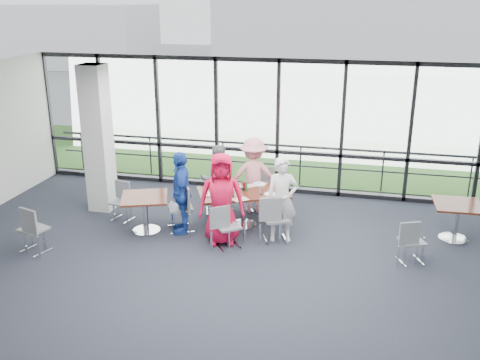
% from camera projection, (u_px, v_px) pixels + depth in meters
% --- Properties ---
extents(floor, '(12.00, 10.00, 0.02)m').
position_uv_depth(floor, '(225.00, 296.00, 8.51)').
color(floor, '#212430').
rests_on(floor, ground).
extents(ceiling, '(12.00, 10.00, 0.04)m').
position_uv_depth(ceiling, '(222.00, 96.00, 7.47)').
color(ceiling, white).
rests_on(ceiling, ground).
extents(curtain_wall_back, '(12.00, 0.10, 3.20)m').
position_uv_depth(curtain_wall_back, '(278.00, 127.00, 12.59)').
color(curtain_wall_back, white).
rests_on(curtain_wall_back, ground).
extents(structural_column, '(0.50, 0.50, 3.20)m').
position_uv_depth(structural_column, '(98.00, 139.00, 11.53)').
color(structural_column, silver).
rests_on(structural_column, ground).
extents(apron, '(80.00, 70.00, 0.02)m').
position_uv_depth(apron, '(301.00, 141.00, 17.73)').
color(apron, gray).
rests_on(apron, ground).
extents(grass_strip, '(80.00, 5.00, 0.01)m').
position_uv_depth(grass_strip, '(293.00, 157.00, 15.87)').
color(grass_strip, '#2A5C1B').
rests_on(grass_strip, ground).
extents(hangar_main, '(24.00, 10.00, 6.00)m').
position_uv_depth(hangar_main, '(401.00, 20.00, 36.14)').
color(hangar_main, silver).
rests_on(hangar_main, ground).
extents(hangar_aux, '(10.00, 6.00, 4.00)m').
position_uv_depth(hangar_aux, '(78.00, 34.00, 37.52)').
color(hangar_aux, silver).
rests_on(hangar_aux, ground).
extents(guard_rail, '(12.00, 0.06, 0.06)m').
position_uv_depth(guard_rail, '(281.00, 164.00, 13.51)').
color(guard_rail, '#2D2D33').
rests_on(guard_rail, ground).
extents(main_table, '(2.05, 1.65, 0.75)m').
position_uv_depth(main_table, '(243.00, 198.00, 10.94)').
color(main_table, '#3E1A09').
rests_on(main_table, ground).
extents(side_table_left, '(1.15, 1.15, 0.75)m').
position_uv_depth(side_table_left, '(145.00, 202.00, 10.66)').
color(side_table_left, '#3E1A09').
rests_on(side_table_left, ground).
extents(side_table_right, '(0.91, 0.91, 0.75)m').
position_uv_depth(side_table_right, '(457.00, 209.00, 10.29)').
color(side_table_right, '#3E1A09').
rests_on(side_table_right, ground).
extents(diner_near_left, '(0.99, 0.78, 1.79)m').
position_uv_depth(diner_near_left, '(222.00, 199.00, 10.10)').
color(diner_near_left, red).
rests_on(diner_near_left, ground).
extents(diner_near_right, '(0.71, 0.59, 1.67)m').
position_uv_depth(diner_near_right, '(282.00, 200.00, 10.21)').
color(diner_near_right, silver).
rests_on(diner_near_right, ground).
extents(diner_far_left, '(0.86, 0.70, 1.54)m').
position_uv_depth(diner_far_left, '(217.00, 179.00, 11.55)').
color(diner_far_left, slate).
rests_on(diner_far_left, ground).
extents(diner_far_right, '(1.18, 0.81, 1.66)m').
position_uv_depth(diner_far_right, '(253.00, 175.00, 11.63)').
color(diner_far_right, pink).
rests_on(diner_far_right, ground).
extents(diner_end, '(0.84, 1.11, 1.68)m').
position_uv_depth(diner_end, '(181.00, 192.00, 10.58)').
color(diner_end, '#1C42A5').
rests_on(diner_end, ground).
extents(chair_main_nl, '(0.58, 0.58, 0.85)m').
position_uv_depth(chair_main_nl, '(228.00, 226.00, 10.04)').
color(chair_main_nl, slate).
rests_on(chair_main_nl, ground).
extents(chair_main_nr, '(0.59, 0.59, 0.93)m').
position_uv_depth(chair_main_nr, '(276.00, 219.00, 10.29)').
color(chair_main_nr, slate).
rests_on(chair_main_nr, ground).
extents(chair_main_fl, '(0.57, 0.57, 0.93)m').
position_uv_depth(chair_main_fl, '(216.00, 192.00, 11.70)').
color(chair_main_fl, slate).
rests_on(chair_main_fl, ground).
extents(chair_main_fr, '(0.59, 0.59, 0.89)m').
position_uv_depth(chair_main_fr, '(259.00, 190.00, 11.89)').
color(chair_main_fr, slate).
rests_on(chair_main_fr, ground).
extents(chair_main_end, '(0.65, 0.65, 0.98)m').
position_uv_depth(chair_main_end, '(180.00, 207.00, 10.77)').
color(chair_main_end, slate).
rests_on(chair_main_end, ground).
extents(chair_spare_la, '(0.56, 0.56, 0.91)m').
position_uv_depth(chair_spare_la, '(33.00, 229.00, 9.85)').
color(chair_spare_la, slate).
rests_on(chair_spare_la, ground).
extents(chair_spare_lb, '(0.46, 0.46, 0.80)m').
position_uv_depth(chair_spare_lb, '(122.00, 202.00, 11.28)').
color(chair_spare_lb, slate).
rests_on(chair_spare_lb, ground).
extents(chair_spare_r, '(0.52, 0.52, 0.81)m').
position_uv_depth(chair_spare_r, '(412.00, 241.00, 9.47)').
color(chair_spare_r, slate).
rests_on(chair_spare_r, ground).
extents(plate_nl, '(0.27, 0.27, 0.01)m').
position_uv_depth(plate_nl, '(221.00, 199.00, 10.48)').
color(plate_nl, white).
rests_on(plate_nl, main_table).
extents(plate_nr, '(0.25, 0.25, 0.01)m').
position_uv_depth(plate_nr, '(270.00, 194.00, 10.72)').
color(plate_nr, white).
rests_on(plate_nr, main_table).
extents(plate_fl, '(0.25, 0.25, 0.01)m').
position_uv_depth(plate_fl, '(221.00, 187.00, 11.15)').
color(plate_fl, white).
rests_on(plate_fl, main_table).
extents(plate_fr, '(0.28, 0.28, 0.01)m').
position_uv_depth(plate_fr, '(259.00, 184.00, 11.31)').
color(plate_fr, white).
rests_on(plate_fr, main_table).
extents(plate_end, '(0.24, 0.24, 0.01)m').
position_uv_depth(plate_end, '(207.00, 194.00, 10.72)').
color(plate_end, white).
rests_on(plate_end, main_table).
extents(tumbler_a, '(0.07, 0.07, 0.14)m').
position_uv_depth(tumbler_a, '(233.00, 193.00, 10.62)').
color(tumbler_a, white).
rests_on(tumbler_a, main_table).
extents(tumbler_b, '(0.07, 0.07, 0.13)m').
position_uv_depth(tumbler_b, '(261.00, 191.00, 10.71)').
color(tumbler_b, white).
rests_on(tumbler_b, main_table).
extents(tumbler_c, '(0.07, 0.07, 0.13)m').
position_uv_depth(tumbler_c, '(241.00, 185.00, 11.06)').
color(tumbler_c, white).
rests_on(tumbler_c, main_table).
extents(tumbler_d, '(0.07, 0.07, 0.14)m').
position_uv_depth(tumbler_d, '(216.00, 193.00, 10.60)').
color(tumbler_d, white).
rests_on(tumbler_d, main_table).
extents(menu_a, '(0.36, 0.36, 0.00)m').
position_uv_depth(menu_a, '(241.00, 199.00, 10.47)').
color(menu_a, white).
rests_on(menu_a, main_table).
extents(menu_b, '(0.32, 0.27, 0.00)m').
position_uv_depth(menu_b, '(282.00, 193.00, 10.80)').
color(menu_b, white).
rests_on(menu_b, main_table).
extents(menu_c, '(0.37, 0.35, 0.00)m').
position_uv_depth(menu_c, '(247.00, 186.00, 11.21)').
color(menu_c, white).
rests_on(menu_c, main_table).
extents(condiment_caddy, '(0.10, 0.07, 0.04)m').
position_uv_depth(condiment_caddy, '(245.00, 189.00, 10.97)').
color(condiment_caddy, black).
rests_on(condiment_caddy, main_table).
extents(ketchup_bottle, '(0.06, 0.06, 0.18)m').
position_uv_depth(ketchup_bottle, '(244.00, 186.00, 10.96)').
color(ketchup_bottle, '#B50017').
rests_on(ketchup_bottle, main_table).
extents(green_bottle, '(0.05, 0.05, 0.20)m').
position_uv_depth(green_bottle, '(246.00, 186.00, 10.90)').
color(green_bottle, '#186633').
rests_on(green_bottle, main_table).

